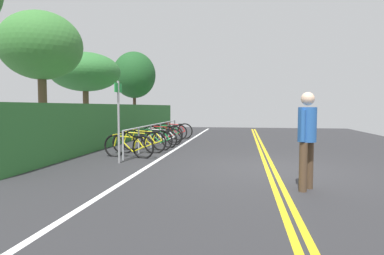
{
  "coord_description": "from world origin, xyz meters",
  "views": [
    {
      "loc": [
        -7.92,
        0.65,
        1.5
      ],
      "look_at": [
        3.5,
        2.46,
        0.76
      ],
      "focal_mm": 30.58,
      "sensor_mm": 36.0,
      "label": 1
    }
  ],
  "objects_px": {
    "bicycle_0": "(129,146)",
    "tree_extra": "(134,75)",
    "bicycle_3": "(157,138)",
    "bicycle_1": "(140,142)",
    "bicycle_6": "(169,132)",
    "bicycle_5": "(162,134)",
    "sign_post_near": "(119,114)",
    "bicycle_4": "(161,136)",
    "tree_far_right": "(85,72)",
    "tree_mid": "(41,47)",
    "bicycle_2": "(147,140)",
    "bicycle_7": "(175,131)",
    "pedestrian": "(307,134)",
    "bike_rack": "(156,129)"
  },
  "relations": [
    {
      "from": "bicycle_0",
      "to": "bicycle_6",
      "type": "height_order",
      "value": "bicycle_6"
    },
    {
      "from": "bicycle_2",
      "to": "tree_extra",
      "type": "xyz_separation_m",
      "value": [
        9.57,
        3.72,
        3.17
      ]
    },
    {
      "from": "bicycle_7",
      "to": "pedestrian",
      "type": "xyz_separation_m",
      "value": [
        -9.1,
        -4.3,
        0.66
      ]
    },
    {
      "from": "bike_rack",
      "to": "bicycle_5",
      "type": "height_order",
      "value": "bike_rack"
    },
    {
      "from": "bike_rack",
      "to": "bicycle_6",
      "type": "xyz_separation_m",
      "value": [
        2.2,
        0.01,
        -0.28
      ]
    },
    {
      "from": "pedestrian",
      "to": "sign_post_near",
      "type": "height_order",
      "value": "sign_post_near"
    },
    {
      "from": "bicycle_6",
      "to": "tree_mid",
      "type": "distance_m",
      "value": 6.16
    },
    {
      "from": "bicycle_5",
      "to": "bicycle_3",
      "type": "bearing_deg",
      "value": -172.88
    },
    {
      "from": "tree_mid",
      "to": "tree_far_right",
      "type": "distance_m",
      "value": 4.35
    },
    {
      "from": "bicycle_0",
      "to": "tree_extra",
      "type": "bearing_deg",
      "value": 18.04
    },
    {
      "from": "bicycle_7",
      "to": "bike_rack",
      "type": "bearing_deg",
      "value": 177.6
    },
    {
      "from": "bicycle_6",
      "to": "bicycle_5",
      "type": "bearing_deg",
      "value": 177.35
    },
    {
      "from": "bicycle_4",
      "to": "bicycle_5",
      "type": "relative_size",
      "value": 0.97
    },
    {
      "from": "bike_rack",
      "to": "bicycle_2",
      "type": "bearing_deg",
      "value": -178.1
    },
    {
      "from": "bicycle_5",
      "to": "bicycle_7",
      "type": "height_order",
      "value": "bicycle_7"
    },
    {
      "from": "bicycle_3",
      "to": "tree_far_right",
      "type": "height_order",
      "value": "tree_far_right"
    },
    {
      "from": "bicycle_5",
      "to": "pedestrian",
      "type": "height_order",
      "value": "pedestrian"
    },
    {
      "from": "bicycle_3",
      "to": "tree_far_right",
      "type": "xyz_separation_m",
      "value": [
        3.09,
        4.38,
        2.82
      ]
    },
    {
      "from": "bicycle_0",
      "to": "tree_extra",
      "type": "height_order",
      "value": "tree_extra"
    },
    {
      "from": "sign_post_near",
      "to": "tree_mid",
      "type": "xyz_separation_m",
      "value": [
        2.35,
        3.72,
        2.27
      ]
    },
    {
      "from": "bicycle_5",
      "to": "sign_post_near",
      "type": "distance_m",
      "value": 5.24
    },
    {
      "from": "tree_extra",
      "to": "bicycle_6",
      "type": "bearing_deg",
      "value": -148.81
    },
    {
      "from": "bicycle_2",
      "to": "pedestrian",
      "type": "height_order",
      "value": "pedestrian"
    },
    {
      "from": "bicycle_0",
      "to": "tree_extra",
      "type": "distance_m",
      "value": 12.22
    },
    {
      "from": "bicycle_5",
      "to": "pedestrian",
      "type": "relative_size",
      "value": 1.03
    },
    {
      "from": "bicycle_3",
      "to": "tree_mid",
      "type": "relative_size",
      "value": 0.34
    },
    {
      "from": "tree_far_right",
      "to": "bicycle_1",
      "type": "bearing_deg",
      "value": -138.46
    },
    {
      "from": "bicycle_1",
      "to": "bicycle_4",
      "type": "relative_size",
      "value": 0.99
    },
    {
      "from": "sign_post_near",
      "to": "bicycle_5",
      "type": "bearing_deg",
      "value": 1.24
    },
    {
      "from": "bike_rack",
      "to": "bicycle_5",
      "type": "distance_m",
      "value": 1.27
    },
    {
      "from": "bicycle_3",
      "to": "tree_extra",
      "type": "height_order",
      "value": "tree_extra"
    },
    {
      "from": "bicycle_1",
      "to": "bicycle_3",
      "type": "height_order",
      "value": "bicycle_1"
    },
    {
      "from": "bicycle_1",
      "to": "bicycle_4",
      "type": "bearing_deg",
      "value": -2.0
    },
    {
      "from": "bicycle_6",
      "to": "sign_post_near",
      "type": "distance_m",
      "value": 6.18
    },
    {
      "from": "bicycle_3",
      "to": "tree_mid",
      "type": "distance_m",
      "value": 5.16
    },
    {
      "from": "bicycle_2",
      "to": "bicycle_6",
      "type": "distance_m",
      "value": 3.52
    },
    {
      "from": "tree_mid",
      "to": "bicycle_6",
      "type": "bearing_deg",
      "value": -44.19
    },
    {
      "from": "bicycle_6",
      "to": "pedestrian",
      "type": "height_order",
      "value": "pedestrian"
    },
    {
      "from": "bicycle_2",
      "to": "pedestrian",
      "type": "xyz_separation_m",
      "value": [
        -4.76,
        -4.39,
        0.66
      ]
    },
    {
      "from": "bicycle_2",
      "to": "tree_far_right",
      "type": "height_order",
      "value": "tree_far_right"
    },
    {
      "from": "bicycle_3",
      "to": "bicycle_1",
      "type": "bearing_deg",
      "value": 175.89
    },
    {
      "from": "bicycle_4",
      "to": "tree_mid",
      "type": "xyz_separation_m",
      "value": [
        -1.97,
        3.78,
        3.26
      ]
    },
    {
      "from": "bicycle_0",
      "to": "bicycle_7",
      "type": "relative_size",
      "value": 0.97
    },
    {
      "from": "bicycle_0",
      "to": "bicycle_5",
      "type": "distance_m",
      "value": 4.21
    },
    {
      "from": "bicycle_2",
      "to": "bicycle_5",
      "type": "xyz_separation_m",
      "value": [
        2.56,
        0.1,
        -0.0
      ]
    },
    {
      "from": "bicycle_0",
      "to": "pedestrian",
      "type": "height_order",
      "value": "pedestrian"
    },
    {
      "from": "bicycle_7",
      "to": "tree_extra",
      "type": "distance_m",
      "value": 7.19
    },
    {
      "from": "bicycle_0",
      "to": "bicycle_4",
      "type": "relative_size",
      "value": 0.94
    },
    {
      "from": "bicycle_3",
      "to": "bicycle_5",
      "type": "xyz_separation_m",
      "value": [
        1.6,
        0.2,
        0.04
      ]
    },
    {
      "from": "bicycle_2",
      "to": "bicycle_5",
      "type": "distance_m",
      "value": 2.56
    }
  ]
}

